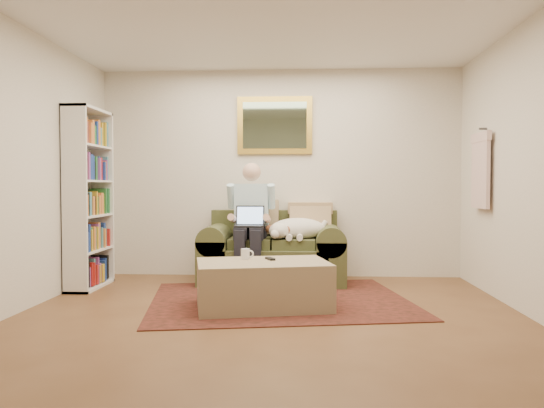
# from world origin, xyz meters

# --- Properties ---
(room_shell) EXTENTS (4.51, 5.00, 2.61)m
(room_shell) POSITION_xyz_m (0.00, 0.35, 1.30)
(room_shell) COLOR brown
(room_shell) RESTS_ON ground
(rug) EXTENTS (2.82, 2.41, 0.01)m
(rug) POSITION_xyz_m (0.07, 1.04, 0.01)
(rug) COLOR black
(rug) RESTS_ON room_shell
(sofa) EXTENTS (1.68, 0.85, 1.01)m
(sofa) POSITION_xyz_m (-0.06, 2.04, 0.29)
(sofa) COLOR brown
(sofa) RESTS_ON room_shell
(seated_man) EXTENTS (0.55, 0.79, 1.41)m
(seated_man) POSITION_xyz_m (-0.31, 1.89, 0.71)
(seated_man) COLOR #8CC7D8
(seated_man) RESTS_ON sofa
(laptop) EXTENTS (0.33, 0.26, 0.24)m
(laptop) POSITION_xyz_m (-0.31, 1.82, 0.74)
(laptop) COLOR black
(laptop) RESTS_ON seated_man
(sleeping_dog) EXTENTS (0.69, 0.43, 0.26)m
(sleeping_dog) POSITION_xyz_m (0.24, 1.96, 0.64)
(sleeping_dog) COLOR white
(sleeping_dog) RESTS_ON sofa
(ottoman) EXTENTS (1.34, 1.01, 0.44)m
(ottoman) POSITION_xyz_m (-0.08, 0.70, 0.22)
(ottoman) COLOR tan
(ottoman) RESTS_ON room_shell
(coffee_mug) EXTENTS (0.08, 0.08, 0.10)m
(coffee_mug) POSITION_xyz_m (-0.26, 0.85, 0.49)
(coffee_mug) COLOR white
(coffee_mug) RESTS_ON ottoman
(tv_remote) EXTENTS (0.11, 0.16, 0.02)m
(tv_remote) POSITION_xyz_m (-0.02, 0.82, 0.45)
(tv_remote) COLOR black
(tv_remote) RESTS_ON ottoman
(bookshelf) EXTENTS (0.28, 0.80, 2.00)m
(bookshelf) POSITION_xyz_m (-2.10, 1.60, 1.00)
(bookshelf) COLOR white
(bookshelf) RESTS_ON room_shell
(wall_mirror) EXTENTS (0.94, 0.04, 0.72)m
(wall_mirror) POSITION_xyz_m (-0.06, 2.47, 1.90)
(wall_mirror) COLOR gold
(wall_mirror) RESTS_ON room_shell
(hanging_shirt) EXTENTS (0.06, 0.52, 0.90)m
(hanging_shirt) POSITION_xyz_m (2.19, 1.60, 1.35)
(hanging_shirt) COLOR beige
(hanging_shirt) RESTS_ON room_shell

